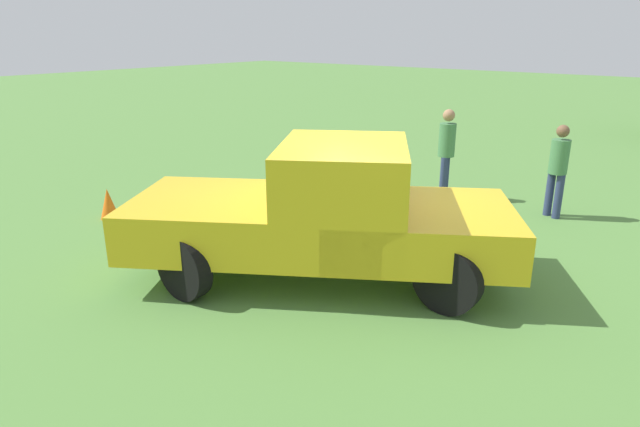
% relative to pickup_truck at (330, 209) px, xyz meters
% --- Properties ---
extents(ground_plane, '(80.00, 80.00, 0.00)m').
position_rel_pickup_truck_xyz_m(ground_plane, '(0.10, 0.40, -0.96)').
color(ground_plane, '#54843D').
extents(pickup_truck, '(5.30, 4.33, 1.84)m').
position_rel_pickup_truck_xyz_m(pickup_truck, '(0.00, 0.00, 0.00)').
color(pickup_truck, black).
rests_on(pickup_truck, ground_plane).
extents(person_bystander, '(0.39, 0.39, 1.77)m').
position_rel_pickup_truck_xyz_m(person_bystander, '(-0.43, 4.34, 0.04)').
color(person_bystander, navy).
rests_on(person_bystander, ground_plane).
extents(person_visitor, '(0.43, 0.43, 1.66)m').
position_rel_pickup_truck_xyz_m(person_visitor, '(1.63, 4.50, -0.03)').
color(person_visitor, navy).
rests_on(person_visitor, ground_plane).
extents(traffic_cone, '(0.32, 0.32, 0.55)m').
position_rel_pickup_truck_xyz_m(traffic_cone, '(-4.56, -0.51, -0.69)').
color(traffic_cone, orange).
rests_on(traffic_cone, ground_plane).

